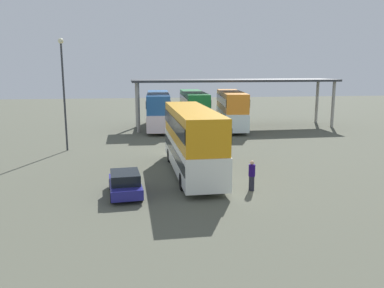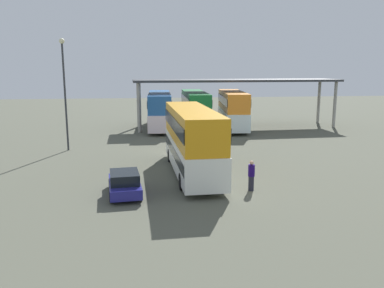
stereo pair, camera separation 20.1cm
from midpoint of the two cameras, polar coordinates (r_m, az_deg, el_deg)
ground_plane at (r=23.18m, az=3.31°, el=-6.44°), size 140.00×140.00×0.00m
double_decker_main at (r=25.81m, az=0.22°, el=0.81°), size 2.85×11.23×4.33m
parked_hatchback at (r=22.09m, az=-9.50°, el=-5.64°), size 2.01×3.83×1.35m
double_decker_near_canopy at (r=45.47m, az=-4.60°, el=5.09°), size 3.00×11.61×4.11m
double_decker_mid_row at (r=45.94m, az=0.58°, el=5.23°), size 2.73×11.40×4.18m
double_decker_far_right at (r=45.25m, az=6.05°, el=5.13°), size 3.46×10.71×4.27m
depot_canopy at (r=46.45m, az=6.64°, el=8.86°), size 24.09×6.04×5.59m
lamppost_tall at (r=34.50m, az=-17.87°, el=8.45°), size 0.44×0.44×9.28m
pedestrian_waiting at (r=22.78m, az=8.85°, el=-4.56°), size 0.38×0.38×1.76m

